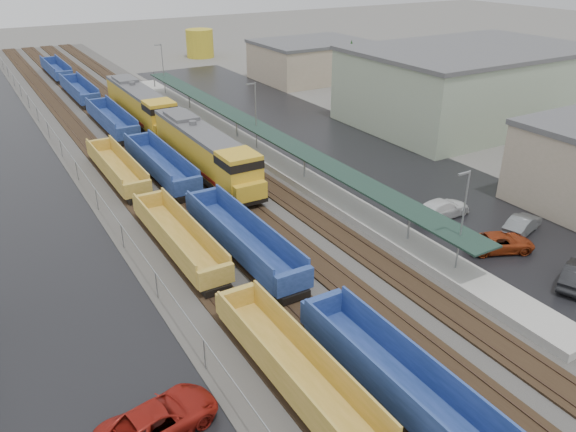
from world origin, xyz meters
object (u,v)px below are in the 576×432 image
Objects in this scene: locomotive_lead at (205,152)px; storage_tank at (200,43)px; locomotive_trail at (141,105)px; well_string_yellow at (295,370)px; parked_car_east_c at (442,209)px; well_string_blue at (160,165)px; parked_car_east_b at (501,242)px; parked_car_east_e at (522,224)px; parked_car_west_c at (159,420)px.

storage_tank is (25.61, 62.97, 0.21)m from locomotive_lead.
storage_tank is at bearing 58.61° from locomotive_trail.
storage_tank reaches higher than well_string_yellow.
well_string_yellow is 15.14× the size of parked_car_east_c.
well_string_blue is at bearing -116.03° from storage_tank.
parked_car_east_c is at bearing -54.53° from locomotive_lead.
locomotive_lead is 31.41m from well_string_yellow.
well_string_blue is 24.76× the size of parked_car_east_b.
locomotive_trail is at bearing 90.00° from locomotive_lead.
storage_tank is 1.10× the size of parked_car_east_b.
well_string_blue is (-4.00, 2.36, -1.36)m from locomotive_lead.
storage_tank reaches higher than parked_car_east_b.
parked_car_east_c is at bearing 15.49° from parked_car_east_e.
parked_car_west_c is 1.07× the size of parked_car_east_c.
parked_car_east_c is (28.75, 10.58, -0.02)m from parked_car_west_c.
parked_car_west_c is at bearing 174.64° from well_string_yellow.
parked_car_east_b is 0.93× the size of parked_car_east_c.
parked_car_west_c is at bearing -106.64° from locomotive_trail.
well_string_blue is at bearing -29.31° from parked_car_west_c.
parked_car_east_b is (-12.41, -88.68, -2.09)m from storage_tank.
well_string_blue is 32.93m from parked_car_east_b.
parked_car_east_e is at bearing -95.57° from storage_tank.
storage_tank reaches higher than locomotive_lead.
parked_car_east_c is (0.41, 6.62, 0.08)m from parked_car_east_b.
locomotive_lead and locomotive_trail have the same top height.
parked_car_west_c is (-15.14, -50.67, -1.77)m from locomotive_trail.
parked_car_east_b is at bearing -58.51° from well_string_blue.
parked_car_east_b is at bearing -97.96° from storage_tank.
parked_car_west_c is (-15.14, -29.67, -1.77)m from locomotive_lead.
well_string_blue is at bearing 56.33° from parked_car_east_b.
well_string_blue is 23.11× the size of parked_car_east_c.
parked_car_west_c is at bearing 122.79° from parked_car_east_b.
well_string_yellow reaches higher than parked_car_east_b.
parked_car_east_c is (-12.00, -82.06, -2.00)m from storage_tank.
well_string_yellow is 16.22× the size of parked_car_east_b.
well_string_yellow is (-8.00, -51.34, -1.43)m from locomotive_trail.
parked_car_east_c is (13.60, -40.09, -1.79)m from locomotive_trail.
locomotive_lead is at bearing -90.00° from locomotive_trail.
locomotive_lead is at bearing -112.13° from storage_tank.
parked_car_east_e reaches higher than parked_car_east_b.
well_string_blue reaches higher than parked_car_east_b.
parked_car_west_c is (-11.14, -32.03, -0.41)m from well_string_blue.
parked_car_west_c is 32.62m from parked_car_east_e.
parked_car_east_c is (17.60, -21.46, -0.43)m from well_string_blue.
parked_car_east_b is 6.63m from parked_car_east_c.
parked_car_east_e is at bearing -69.46° from locomotive_trail.
parked_car_east_c is at bearing 27.50° from well_string_yellow.
well_string_blue is at bearing -102.11° from locomotive_trail.
locomotive_lead reaches higher than parked_car_west_c.
parked_car_west_c is (-40.75, -92.64, -1.98)m from storage_tank.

